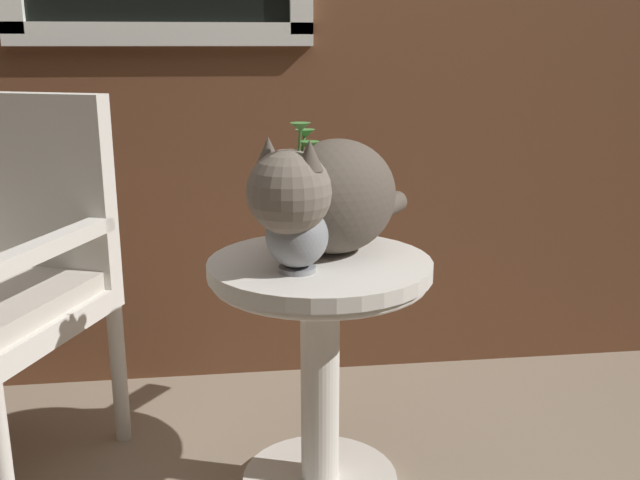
% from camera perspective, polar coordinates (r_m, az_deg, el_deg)
% --- Properties ---
extents(wicker_side_table, '(0.54, 0.54, 0.61)m').
position_cam_1_polar(wicker_side_table, '(1.79, 0.00, -7.33)').
color(wicker_side_table, silver).
rests_on(wicker_side_table, ground_plane).
extents(cat, '(0.48, 0.59, 0.31)m').
position_cam_1_polar(cat, '(1.73, 0.73, 3.53)').
color(cat, brown).
rests_on(cat, wicker_side_table).
extents(pewter_vase_with_ivy, '(0.14, 0.14, 0.34)m').
position_cam_1_polar(pewter_vase_with_ivy, '(1.61, -1.81, 1.00)').
color(pewter_vase_with_ivy, gray).
rests_on(pewter_vase_with_ivy, wicker_side_table).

